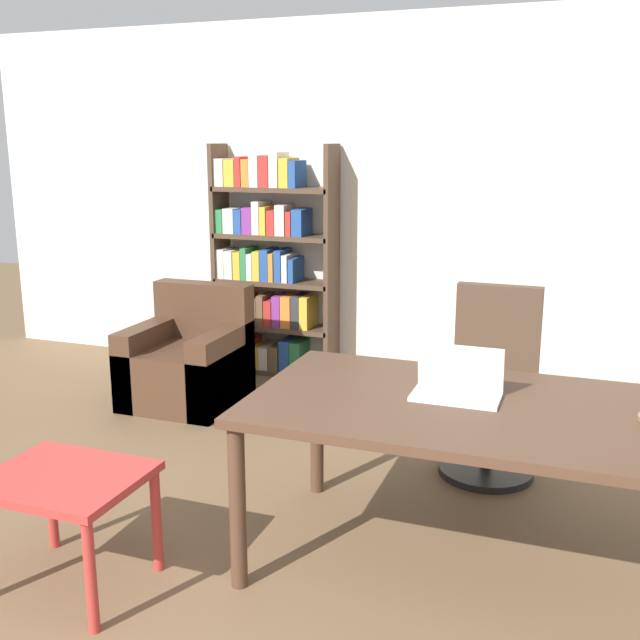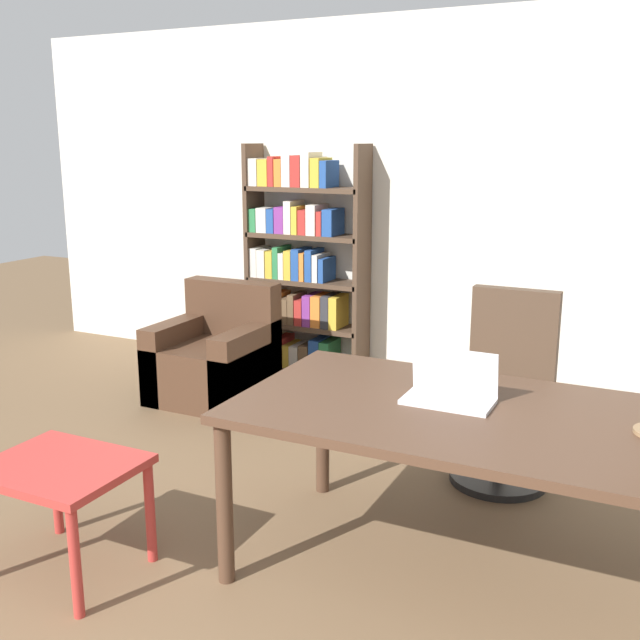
# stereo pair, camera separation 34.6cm
# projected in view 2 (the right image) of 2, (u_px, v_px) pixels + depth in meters

# --- Properties ---
(wall_back) EXTENTS (8.00, 0.06, 2.70)m
(wall_back) POSITION_uv_depth(u_px,v_px,m) (488.00, 207.00, 5.32)
(wall_back) COLOR silver
(wall_back) RESTS_ON ground_plane
(desk) EXTENTS (1.89, 1.05, 0.75)m
(desk) POSITION_uv_depth(u_px,v_px,m) (469.00, 428.00, 3.04)
(desk) COLOR #4C3323
(desk) RESTS_ON ground_plane
(laptop) EXTENTS (0.37, 0.21, 0.22)m
(laptop) POSITION_uv_depth(u_px,v_px,m) (450.00, 390.00, 3.11)
(laptop) COLOR silver
(laptop) RESTS_ON desk
(office_chair) EXTENTS (0.52, 0.52, 1.03)m
(office_chair) POSITION_uv_depth(u_px,v_px,m) (506.00, 398.00, 4.04)
(office_chair) COLOR black
(office_chair) RESTS_ON ground_plane
(side_table_blue) EXTENTS (0.62, 0.52, 0.50)m
(side_table_blue) POSITION_uv_depth(u_px,v_px,m) (61.00, 480.00, 3.14)
(side_table_blue) COLOR #B2332D
(side_table_blue) RESTS_ON ground_plane
(armchair) EXTENTS (0.73, 0.73, 0.81)m
(armchair) POSITION_uv_depth(u_px,v_px,m) (215.00, 360.00, 5.36)
(armchair) COLOR #472D1E
(armchair) RESTS_ON ground_plane
(bookshelf) EXTENTS (0.98, 0.28, 1.79)m
(bookshelf) POSITION_uv_depth(u_px,v_px,m) (299.00, 268.00, 5.88)
(bookshelf) COLOR #4C3828
(bookshelf) RESTS_ON ground_plane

